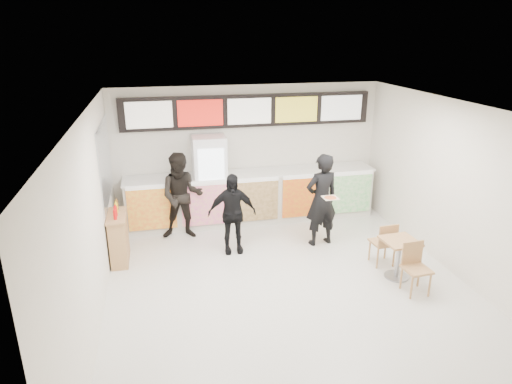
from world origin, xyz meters
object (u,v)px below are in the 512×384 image
object	(u,v)px
customer_main	(321,200)
condiment_ledge	(119,238)
drinks_fridge	(210,181)
service_counter	(252,197)
cafe_table	(399,252)
customer_mid	(232,214)
customer_left	(182,196)

from	to	relation	value
customer_main	condiment_ledge	size ratio (longest dim) A/B	1.69
drinks_fridge	customer_main	bearing A→B (deg)	-36.16
service_counter	cafe_table	xyz separation A→B (m)	(1.94, -3.03, -0.08)
service_counter	customer_main	size ratio (longest dim) A/B	2.95
drinks_fridge	customer_mid	size ratio (longest dim) A/B	1.26
service_counter	customer_main	distance (m)	1.86
drinks_fridge	customer_main	distance (m)	2.50
customer_left	condiment_ledge	distance (m)	1.54
cafe_table	customer_mid	bearing A→B (deg)	144.80
drinks_fridge	condiment_ledge	bearing A→B (deg)	-143.95
service_counter	customer_mid	world-z (taller)	customer_mid
customer_mid	condiment_ledge	xyz separation A→B (m)	(-2.12, 0.06, -0.32)
customer_main	cafe_table	bearing A→B (deg)	108.56
service_counter	condiment_ledge	xyz separation A→B (m)	(-2.82, -1.36, -0.10)
customer_mid	service_counter	bearing A→B (deg)	65.12
customer_main	customer_mid	size ratio (longest dim) A/B	1.19
condiment_ledge	cafe_table	bearing A→B (deg)	-19.40
customer_left	cafe_table	size ratio (longest dim) A/B	1.23
customer_left	customer_mid	size ratio (longest dim) A/B	1.14
customer_mid	drinks_fridge	bearing A→B (deg)	100.78
customer_mid	cafe_table	bearing A→B (deg)	-30.00
customer_left	cafe_table	bearing A→B (deg)	-27.45
customer_left	condiment_ledge	size ratio (longest dim) A/B	1.63
drinks_fridge	customer_left	bearing A→B (deg)	-139.35
cafe_table	condiment_ledge	size ratio (longest dim) A/B	1.32
customer_left	service_counter	bearing A→B (deg)	26.65
service_counter	drinks_fridge	world-z (taller)	drinks_fridge
drinks_fridge	condiment_ledge	size ratio (longest dim) A/B	1.80
customer_mid	customer_main	bearing A→B (deg)	0.02
customer_left	customer_mid	distance (m)	1.25
drinks_fridge	customer_left	distance (m)	0.86
cafe_table	drinks_fridge	bearing A→B (deg)	129.62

